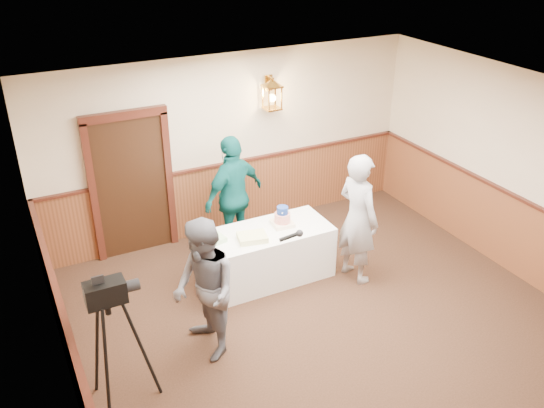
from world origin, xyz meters
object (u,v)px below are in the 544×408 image
Objects in this scene: tiered_cake at (282,218)px; assistant_p at (234,196)px; sheet_cake_yellow at (252,237)px; interviewer at (205,290)px; tv_camera_rig at (115,354)px; sheet_cake_green at (214,240)px; baker at (358,218)px; display_table at (265,255)px.

tiered_cake is 0.90m from assistant_p.
interviewer is (-1.01, -0.91, 0.06)m from sheet_cake_yellow.
assistant_p is at bearing 146.88° from interviewer.
interviewer is 1.10× the size of tv_camera_rig.
interviewer is at bearing 37.17° from assistant_p.
sheet_cake_green is (-0.47, 0.18, -0.01)m from sheet_cake_yellow.
tv_camera_rig reaches higher than sheet_cake_green.
assistant_p reaches higher than tiered_cake.
tiered_cake is at bearing 29.25° from tv_camera_rig.
baker is (1.84, -0.57, 0.14)m from sheet_cake_green.
sheet_cake_green is 1.94m from baker.
sheet_cake_green is 2.21m from tv_camera_rig.
tv_camera_rig is (-1.64, -1.48, -0.09)m from sheet_cake_green.
tiered_cake is at bearing 46.63° from baker.
sheet_cake_yellow is 2.47m from tv_camera_rig.
baker is 3.61m from tv_camera_rig.
tv_camera_rig is (-2.64, -1.47, -0.17)m from tiered_cake.
tiered_cake is 1.02m from baker.
assistant_p is at bearing 45.29° from tv_camera_rig.
tv_camera_rig reaches higher than sheet_cake_yellow.
sheet_cake_green is 0.15× the size of baker.
baker is at bearing -15.83° from sheet_cake_yellow.
tv_camera_rig is at bearing -148.76° from display_table.
interviewer is (-1.26, -1.04, 0.48)m from display_table.
tiered_cake reaches higher than display_table.
tiered_cake is 1.06× the size of sheet_cake_green.
tiered_cake is 1.88m from interviewer.
baker is at bearing -25.00° from display_table.
tv_camera_rig is at bearing 24.20° from assistant_p.
baker reaches higher than assistant_p.
sheet_cake_yellow is 0.20× the size of assistant_p.
assistant_p is 1.19× the size of tv_camera_rig.
interviewer reaches higher than sheet_cake_green.
display_table is 1.70m from interviewer.
display_table is at bearing -3.75° from sheet_cake_green.
sheet_cake_yellow is at bearing 130.71° from interviewer.
sheet_cake_green is (-1.00, 0.01, -0.08)m from tiered_cake.
display_table is 0.83m from sheet_cake_green.
tiered_cake is (0.28, 0.04, 0.49)m from display_table.
tv_camera_rig is at bearing -150.85° from tiered_cake.
interviewer is (-1.54, -1.08, -0.01)m from tiered_cake.
tv_camera_rig is at bearing -71.62° from interviewer.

